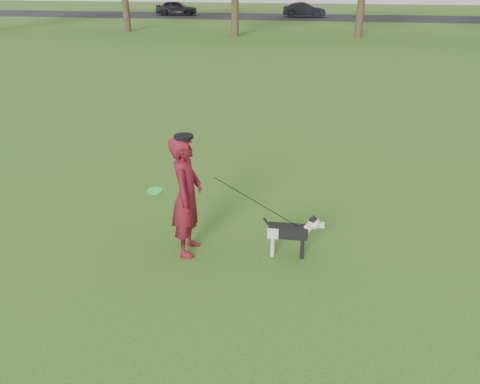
% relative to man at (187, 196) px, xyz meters
% --- Properties ---
extents(ground, '(120.00, 120.00, 0.00)m').
position_rel_man_xyz_m(ground, '(0.41, 0.35, -0.94)').
color(ground, '#285116').
rests_on(ground, ground).
extents(road, '(120.00, 7.00, 0.02)m').
position_rel_man_xyz_m(road, '(0.41, 40.35, -0.93)').
color(road, black).
rests_on(road, ground).
extents(man, '(0.47, 0.70, 1.88)m').
position_rel_man_xyz_m(man, '(0.00, 0.00, 0.00)').
color(man, '#510B10').
rests_on(man, ground).
extents(dog, '(0.94, 0.19, 0.71)m').
position_rel_man_xyz_m(dog, '(1.59, 0.11, -0.51)').
color(dog, black).
rests_on(dog, ground).
extents(car_left, '(4.05, 1.98, 1.33)m').
position_rel_man_xyz_m(car_left, '(-11.68, 40.35, -0.26)').
color(car_left, black).
rests_on(car_left, road).
extents(car_mid, '(3.93, 1.49, 1.28)m').
position_rel_man_xyz_m(car_mid, '(0.45, 40.35, -0.28)').
color(car_mid, black).
rests_on(car_mid, road).
extents(man_held_items, '(2.30, 0.31, 1.41)m').
position_rel_man_xyz_m(man_held_items, '(1.05, 0.02, -0.03)').
color(man_held_items, '#1CE240').
rests_on(man_held_items, ground).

